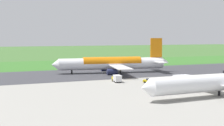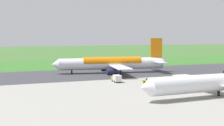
{
  "view_description": "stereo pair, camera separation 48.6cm",
  "coord_description": "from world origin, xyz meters",
  "px_view_note": "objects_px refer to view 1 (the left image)",
  "views": [
    {
      "loc": [
        62.32,
        127.41,
        16.46
      ],
      "look_at": [
        11.48,
        0.0,
        4.5
      ],
      "focal_mm": 48.6,
      "sensor_mm": 36.0,
      "label": 1
    },
    {
      "loc": [
        61.87,
        127.59,
        16.46
      ],
      "look_at": [
        11.48,
        0.0,
        4.5
      ],
      "focal_mm": 48.6,
      "sensor_mm": 36.0,
      "label": 2
    }
  ],
  "objects_px": {
    "service_car_followme": "(149,81)",
    "no_stopping_sign": "(67,63)",
    "airliner_main": "(113,63)",
    "airliner_parked_mid": "(220,82)",
    "traffic_cone_orange": "(56,65)",
    "service_truck_baggage": "(117,78)"
  },
  "relations": [
    {
      "from": "service_truck_baggage",
      "to": "no_stopping_sign",
      "type": "xyz_separation_m",
      "value": [
        1.7,
        -70.38,
        0.08
      ]
    },
    {
      "from": "service_car_followme",
      "to": "airliner_parked_mid",
      "type": "bearing_deg",
      "value": 104.12
    },
    {
      "from": "airliner_parked_mid",
      "to": "service_truck_baggage",
      "type": "bearing_deg",
      "value": -63.47
    },
    {
      "from": "airliner_parked_mid",
      "to": "service_truck_baggage",
      "type": "xyz_separation_m",
      "value": [
        16.98,
        -34.02,
        -2.53
      ]
    },
    {
      "from": "airliner_parked_mid",
      "to": "no_stopping_sign",
      "type": "relative_size",
      "value": 19.81
    },
    {
      "from": "airliner_parked_mid",
      "to": "no_stopping_sign",
      "type": "height_order",
      "value": "airliner_parked_mid"
    },
    {
      "from": "airliner_main",
      "to": "no_stopping_sign",
      "type": "xyz_separation_m",
      "value": [
        10.96,
        -43.38,
        -2.87
      ]
    },
    {
      "from": "service_car_followme",
      "to": "traffic_cone_orange",
      "type": "height_order",
      "value": "service_car_followme"
    },
    {
      "from": "airliner_main",
      "to": "traffic_cone_orange",
      "type": "bearing_deg",
      "value": -67.03
    },
    {
      "from": "service_truck_baggage",
      "to": "service_car_followme",
      "type": "xyz_separation_m",
      "value": [
        -9.95,
        6.07,
        -0.56
      ]
    },
    {
      "from": "service_truck_baggage",
      "to": "traffic_cone_orange",
      "type": "bearing_deg",
      "value": -83.01
    },
    {
      "from": "no_stopping_sign",
      "to": "traffic_cone_orange",
      "type": "relative_size",
      "value": 4.52
    },
    {
      "from": "traffic_cone_orange",
      "to": "no_stopping_sign",
      "type": "bearing_deg",
      "value": -166.01
    },
    {
      "from": "airliner_parked_mid",
      "to": "no_stopping_sign",
      "type": "bearing_deg",
      "value": -79.85
    },
    {
      "from": "service_truck_baggage",
      "to": "service_car_followme",
      "type": "bearing_deg",
      "value": 148.62
    },
    {
      "from": "no_stopping_sign",
      "to": "traffic_cone_orange",
      "type": "bearing_deg",
      "value": 13.99
    },
    {
      "from": "airliner_main",
      "to": "airliner_parked_mid",
      "type": "bearing_deg",
      "value": 97.22
    },
    {
      "from": "airliner_parked_mid",
      "to": "no_stopping_sign",
      "type": "xyz_separation_m",
      "value": [
        18.68,
        -104.39,
        -2.45
      ]
    },
    {
      "from": "service_truck_baggage",
      "to": "airliner_parked_mid",
      "type": "bearing_deg",
      "value": 116.53
    },
    {
      "from": "airliner_main",
      "to": "airliner_parked_mid",
      "type": "xyz_separation_m",
      "value": [
        -7.72,
        61.01,
        -0.42
      ]
    },
    {
      "from": "service_car_followme",
      "to": "no_stopping_sign",
      "type": "relative_size",
      "value": 1.71
    },
    {
      "from": "no_stopping_sign",
      "to": "traffic_cone_orange",
      "type": "xyz_separation_m",
      "value": [
        6.72,
        1.67,
        -1.21
      ]
    }
  ]
}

